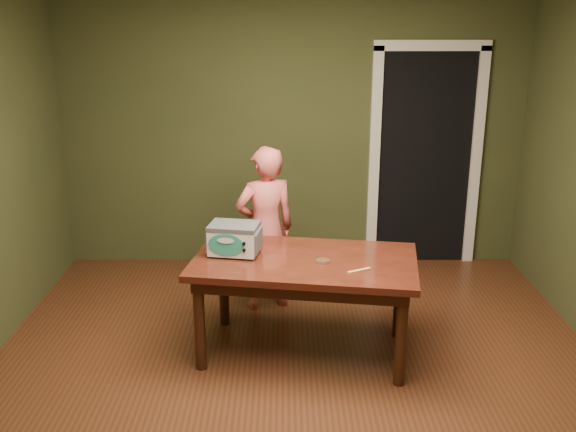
{
  "coord_description": "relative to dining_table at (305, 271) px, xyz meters",
  "views": [
    {
      "loc": [
        -0.09,
        -3.69,
        2.44
      ],
      "look_at": [
        -0.06,
        1.0,
        0.95
      ],
      "focal_mm": 40.0,
      "sensor_mm": 36.0,
      "label": 1
    }
  ],
  "objects": [
    {
      "name": "floor",
      "position": [
        -0.06,
        -0.62,
        -0.65
      ],
      "size": [
        5.0,
        5.0,
        0.0
      ],
      "primitive_type": "plane",
      "color": "#5D2D1A",
      "rests_on": "ground"
    },
    {
      "name": "room_shell",
      "position": [
        -0.06,
        -0.62,
        1.06
      ],
      "size": [
        4.52,
        5.02,
        2.61
      ],
      "color": "#404525",
      "rests_on": "ground"
    },
    {
      "name": "doorway",
      "position": [
        1.24,
        2.17,
        0.41
      ],
      "size": [
        1.1,
        0.66,
        2.25
      ],
      "color": "black",
      "rests_on": "ground"
    },
    {
      "name": "dining_table",
      "position": [
        0.0,
        0.0,
        0.0
      ],
      "size": [
        1.72,
        1.14,
        0.75
      ],
      "rotation": [
        0.0,
        0.0,
        -0.15
      ],
      "color": "#35160C",
      "rests_on": "floor"
    },
    {
      "name": "toy_oven",
      "position": [
        -0.51,
        0.09,
        0.23
      ],
      "size": [
        0.41,
        0.31,
        0.23
      ],
      "rotation": [
        0.0,
        0.0,
        -0.17
      ],
      "color": "#4C4F54",
      "rests_on": "dining_table"
    },
    {
      "name": "baking_pan",
      "position": [
        0.12,
        -0.08,
        0.11
      ],
      "size": [
        0.1,
        0.1,
        0.02
      ],
      "color": "silver",
      "rests_on": "dining_table"
    },
    {
      "name": "spatula",
      "position": [
        0.37,
        -0.23,
        0.1
      ],
      "size": [
        0.17,
        0.11,
        0.01
      ],
      "primitive_type": "cube",
      "rotation": [
        0.0,
        0.0,
        0.48
      ],
      "color": "tan",
      "rests_on": "dining_table"
    },
    {
      "name": "child",
      "position": [
        -0.3,
        0.79,
        0.06
      ],
      "size": [
        0.6,
        0.49,
        1.41
      ],
      "primitive_type": "imported",
      "rotation": [
        0.0,
        0.0,
        3.48
      ],
      "color": "#E1615C",
      "rests_on": "floor"
    }
  ]
}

